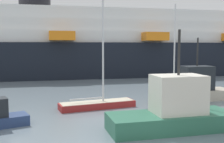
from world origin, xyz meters
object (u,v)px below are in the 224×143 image
Objects in this scene: fishing_boat_0 at (194,88)px; sailboat_0 at (98,102)px; sailboat_3 at (169,109)px; cruise_ship at (139,46)px; fishing_boat_3 at (174,110)px.

sailboat_0 is at bearing -173.70° from fishing_boat_0.
sailboat_3 is at bearing -43.81° from sailboat_0.
cruise_ship is at bearing 63.30° from sailboat_3.
cruise_ship reaches higher than sailboat_0.
sailboat_3 is at bearing -136.76° from fishing_boat_0.
sailboat_0 reaches higher than fishing_boat_0.
fishing_boat_3 is (-6.46, -8.36, 0.07)m from fishing_boat_0.
cruise_ship is (13.50, 27.09, 4.94)m from sailboat_0.
sailboat_3 is (5.03, -3.61, -0.06)m from sailboat_0.
sailboat_0 reaches higher than fishing_boat_3.
sailboat_0 is at bearing -114.79° from cruise_ship.
sailboat_3 is 6.96m from fishing_boat_0.
fishing_boat_3 is (-1.44, -3.61, 0.84)m from sailboat_3.
fishing_boat_3 is at bearing -71.69° from sailboat_0.
sailboat_0 is at bearing 133.03° from sailboat_3.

